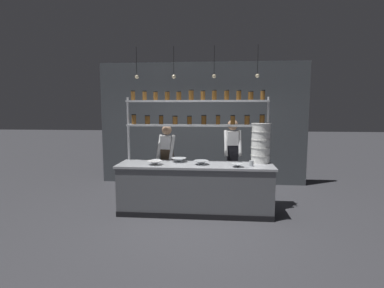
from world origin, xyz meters
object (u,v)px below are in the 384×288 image
chef_left (167,158)px  prep_bowl_center_back (201,163)px  serving_cup_front (251,163)px  spice_shelf_unit (197,115)px  chef_center (232,154)px  prep_bowl_far_left (237,165)px  prep_bowl_near_left (156,161)px  prep_bowl_center_front (179,160)px  container_stack (261,143)px  prep_bowl_near_right (155,163)px

chef_left → prep_bowl_center_back: (0.75, -0.68, 0.04)m
chef_left → prep_bowl_center_back: bearing=-26.2°
serving_cup_front → spice_shelf_unit: bearing=156.1°
spice_shelf_unit → chef_center: bearing=33.9°
prep_bowl_far_left → prep_bowl_near_left: bearing=166.3°
chef_left → prep_bowl_center_front: bearing=-40.0°
prep_bowl_center_back → serving_cup_front: 0.90m
chef_center → serving_cup_front: bearing=-76.7°
container_stack → prep_bowl_near_left: bearing=-177.6°
prep_bowl_center_front → prep_bowl_near_left: bearing=-176.7°
chef_center → prep_bowl_near_left: bearing=-161.2°
prep_bowl_center_back → prep_bowl_far_left: bearing=-15.2°
chef_center → prep_bowl_center_front: chef_center is taller
spice_shelf_unit → prep_bowl_far_left: (0.74, -0.54, -0.88)m
spice_shelf_unit → prep_bowl_far_left: spice_shelf_unit is taller
prep_bowl_near_left → prep_bowl_far_left: 1.57m
chef_left → prep_bowl_far_left: chef_left is taller
chef_center → prep_bowl_far_left: bearing=-92.3°
chef_center → prep_bowl_center_front: (-1.05, -0.62, -0.03)m
chef_left → prep_bowl_near_left: 0.50m
prep_bowl_near_right → prep_bowl_center_back: bearing=6.6°
prep_bowl_center_front → prep_bowl_near_right: prep_bowl_center_front is taller
prep_bowl_center_front → container_stack: bearing=2.1°
chef_left → prep_bowl_center_front: size_ratio=5.49×
prep_bowl_near_left → chef_left: bearing=75.6°
prep_bowl_near_right → serving_cup_front: (1.74, 0.02, 0.01)m
chef_center → prep_bowl_near_right: chef_center is taller
spice_shelf_unit → prep_bowl_center_front: 0.94m
spice_shelf_unit → prep_bowl_near_right: (-0.74, -0.46, -0.87)m
chef_left → prep_bowl_near_right: (-0.09, -0.78, 0.04)m
chef_center → serving_cup_front: 0.96m
serving_cup_front → prep_bowl_center_front: bearing=167.5°
prep_bowl_near_right → serving_cup_front: bearing=0.7°
prep_bowl_near_left → serving_cup_front: 1.80m
container_stack → prep_bowl_center_front: bearing=-177.9°
serving_cup_front → prep_bowl_near_right: bearing=-179.3°
chef_left → serving_cup_front: 1.82m
container_stack → prep_bowl_far_left: (-0.45, -0.45, -0.35)m
prep_bowl_center_back → prep_bowl_far_left: size_ratio=1.30×
prep_bowl_center_front → prep_bowl_center_back: bearing=-26.6°
prep_bowl_center_back → prep_bowl_near_right: size_ratio=0.99×
prep_bowl_near_left → prep_bowl_near_right: bearing=-83.3°
chef_center → container_stack: chef_center is taller
container_stack → prep_bowl_far_left: 0.73m
spice_shelf_unit → prep_bowl_center_front: bearing=-157.3°
chef_left → prep_bowl_near_left: chef_left is taller
container_stack → prep_bowl_far_left: container_stack is taller
container_stack → prep_bowl_near_right: bearing=-169.0°
prep_bowl_far_left → serving_cup_front: 0.27m
spice_shelf_unit → chef_center: spice_shelf_unit is taller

